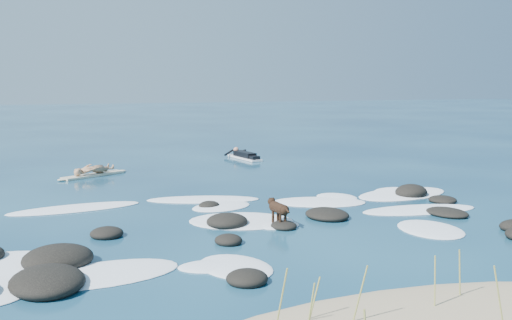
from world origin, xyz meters
name	(u,v)px	position (x,y,z in m)	size (l,w,h in m)	color
ground	(256,215)	(0.00, 0.00, 0.00)	(160.00, 160.00, 0.00)	#0A2642
dune_grass	(419,301)	(-0.36, -7.76, 0.59)	(4.47, 1.93, 1.11)	#919347
reef_rocks	(228,240)	(-1.47, -2.35, 0.10)	(13.74, 6.98, 0.51)	black
breaking_foam	(249,222)	(-0.42, -0.67, 0.01)	(14.99, 8.34, 0.12)	white
standing_surfer_rig	(93,159)	(-3.69, 7.95, 0.67)	(2.69, 1.77, 1.70)	beige
paddling_surfer_rig	(244,156)	(3.17, 10.65, 0.16)	(1.24, 2.67, 0.46)	white
dog	(278,208)	(0.14, -1.27, 0.45)	(0.35, 1.07, 0.68)	black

